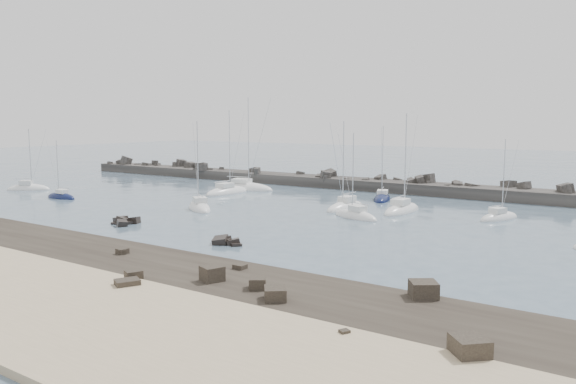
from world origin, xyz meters
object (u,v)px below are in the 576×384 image
object	(u,v)px
sailboat_2	(227,192)
sailboat_3	(244,189)
sailboat_7	(356,217)
sailboat_5	(345,208)
sailboat_6	(382,199)
sailboat_8	(402,211)
sailboat_4	(200,208)
sailboat_10	(499,218)
sailboat_1	(61,197)
sailboat_0	(28,189)

from	to	relation	value
sailboat_2	sailboat_3	xyz separation A→B (m)	(-0.96, 5.94, -0.00)
sailboat_2	sailboat_7	bearing A→B (deg)	-17.66
sailboat_5	sailboat_6	distance (m)	11.46
sailboat_6	sailboat_8	size ratio (longest dim) A/B	0.86
sailboat_4	sailboat_10	world-z (taller)	sailboat_4
sailboat_10	sailboat_7	bearing A→B (deg)	-149.25
sailboat_4	sailboat_8	world-z (taller)	sailboat_8
sailboat_4	sailboat_3	bearing A→B (deg)	112.76
sailboat_2	sailboat_1	bearing A→B (deg)	-132.65
sailboat_1	sailboat_5	xyz separation A→B (m)	(42.76, 15.53, 0.02)
sailboat_3	sailboat_8	bearing A→B (deg)	-12.89
sailboat_0	sailboat_4	xyz separation A→B (m)	(40.06, 1.13, -0.00)
sailboat_6	sailboat_7	size ratio (longest dim) A/B	1.06
sailboat_10	sailboat_0	bearing A→B (deg)	-168.09
sailboat_3	sailboat_6	bearing A→B (deg)	3.52
sailboat_8	sailboat_4	bearing A→B (deg)	-150.85
sailboat_1	sailboat_3	xyz separation A→B (m)	(16.95, 25.38, 0.01)
sailboat_0	sailboat_10	world-z (taller)	sailboat_0
sailboat_0	sailboat_7	size ratio (longest dim) A/B	1.01
sailboat_2	sailboat_7	world-z (taller)	sailboat_2
sailboat_5	sailboat_4	bearing A→B (deg)	-146.27
sailboat_10	sailboat_4	bearing A→B (deg)	-157.66
sailboat_0	sailboat_8	world-z (taller)	sailboat_8
sailboat_2	sailboat_3	world-z (taller)	sailboat_3
sailboat_2	sailboat_5	distance (m)	25.15
sailboat_2	sailboat_4	size ratio (longest dim) A/B	1.14
sailboat_3	sailboat_5	size ratio (longest dim) A/B	1.32
sailboat_6	sailboat_5	bearing A→B (deg)	-91.43
sailboat_5	sailboat_10	world-z (taller)	sailboat_5
sailboat_0	sailboat_1	size ratio (longest dim) A/B	1.17
sailboat_1	sailboat_7	xyz separation A→B (m)	(47.11, 10.15, 0.01)
sailboat_7	sailboat_6	bearing A→B (deg)	103.58
sailboat_5	sailboat_6	bearing A→B (deg)	88.57
sailboat_0	sailboat_5	xyz separation A→B (m)	(56.99, 12.43, 0.00)
sailboat_2	sailboat_4	xyz separation A→B (m)	(7.92, -15.22, 0.00)
sailboat_8	sailboat_10	xyz separation A→B (m)	(12.32, 1.50, -0.02)
sailboat_4	sailboat_6	distance (m)	28.54
sailboat_4	sailboat_6	xyz separation A→B (m)	(17.22, 22.76, -0.02)
sailboat_5	sailboat_10	distance (m)	20.06
sailboat_0	sailboat_1	xyz separation A→B (m)	(14.23, -3.10, -0.02)
sailboat_1	sailboat_3	size ratio (longest dim) A/B	0.57
sailboat_7	sailboat_8	distance (m)	8.22
sailboat_10	sailboat_3	bearing A→B (deg)	172.37
sailboat_8	sailboat_10	distance (m)	12.41
sailboat_0	sailboat_2	xyz separation A→B (m)	(32.14, 16.35, -0.01)
sailboat_3	sailboat_8	size ratio (longest dim) A/B	1.22
sailboat_0	sailboat_5	size ratio (longest dim) A/B	0.89
sailboat_0	sailboat_3	world-z (taller)	sailboat_3
sailboat_1	sailboat_5	distance (m)	45.49
sailboat_4	sailboat_1	bearing A→B (deg)	-170.71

